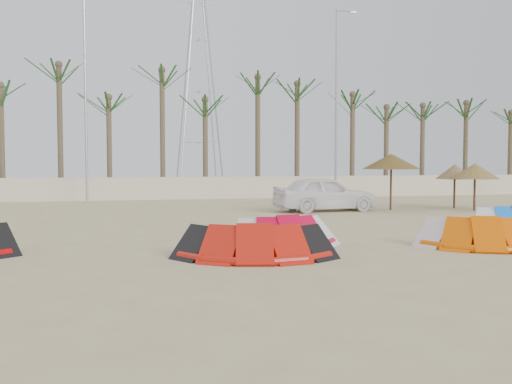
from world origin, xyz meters
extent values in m
plane|color=tan|center=(0.00, 0.00, 0.00)|extent=(120.00, 120.00, 0.00)
cube|color=beige|center=(0.00, 22.00, 0.65)|extent=(60.00, 0.30, 1.30)
cylinder|color=brown|center=(-4.00, 23.50, 3.25)|extent=(0.32, 0.32, 6.50)
ellipsoid|color=#194719|center=(-4.00, 23.50, 6.50)|extent=(4.00, 4.00, 2.40)
cylinder|color=brown|center=(6.00, 23.50, 3.25)|extent=(0.32, 0.32, 6.50)
ellipsoid|color=#194719|center=(6.00, 23.50, 6.50)|extent=(4.00, 4.00, 2.40)
cylinder|color=brown|center=(16.00, 23.50, 3.25)|extent=(0.32, 0.32, 6.50)
ellipsoid|color=#194719|center=(16.00, 23.50, 6.50)|extent=(4.00, 4.00, 2.40)
cylinder|color=#A5A8AD|center=(-6.00, 20.00, 5.50)|extent=(0.14, 0.14, 11.00)
cylinder|color=#A5A8AD|center=(8.00, 20.00, 5.50)|extent=(0.14, 0.14, 11.00)
cylinder|color=#A5A8AD|center=(8.50, 20.00, 10.90)|extent=(1.00, 0.08, 0.08)
cube|color=#A5A8AD|center=(9.00, 20.00, 10.85)|extent=(0.35, 0.14, 0.10)
cube|color=black|center=(-6.89, 3.32, 0.25)|extent=(0.69, 1.15, 0.40)
cylinder|color=red|center=(-1.09, 1.42, 0.10)|extent=(3.38, 0.92, 0.20)
cube|color=black|center=(-2.62, 1.52, 0.25)|extent=(0.82, 1.20, 0.40)
cube|color=black|center=(0.45, 1.52, 0.25)|extent=(0.82, 1.20, 0.40)
cylinder|color=red|center=(0.13, 2.99, 0.10)|extent=(2.67, 0.55, 0.20)
cube|color=silver|center=(-1.07, 3.09, 0.25)|extent=(0.74, 1.17, 0.40)
cube|color=silver|center=(1.33, 3.09, 0.25)|extent=(0.74, 1.17, 0.40)
cylinder|color=#E35600|center=(5.10, 1.60, 0.10)|extent=(2.86, 1.42, 0.20)
cube|color=silver|center=(3.73, 1.70, 0.25)|extent=(1.00, 1.25, 0.40)
cube|color=white|center=(7.13, 4.59, 0.25)|extent=(0.64, 1.12, 0.40)
cylinder|color=#4C331E|center=(7.91, 12.69, 1.24)|extent=(0.10, 0.10, 2.49)
cone|color=brown|center=(7.91, 12.69, 2.24)|extent=(2.63, 2.63, 0.70)
cylinder|color=#4C331E|center=(11.44, 11.48, 1.03)|extent=(0.10, 0.10, 2.05)
cone|color=olive|center=(11.44, 11.48, 1.80)|extent=(2.17, 2.17, 0.70)
cylinder|color=#4C331E|center=(11.32, 12.90, 1.00)|extent=(0.10, 0.10, 2.00)
cone|color=olive|center=(11.32, 12.90, 1.75)|extent=(1.81, 1.81, 0.70)
imported|color=white|center=(4.72, 12.77, 0.79)|extent=(4.79, 2.32, 1.58)
camera|label=1|loc=(-4.01, -11.44, 2.32)|focal=40.00mm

